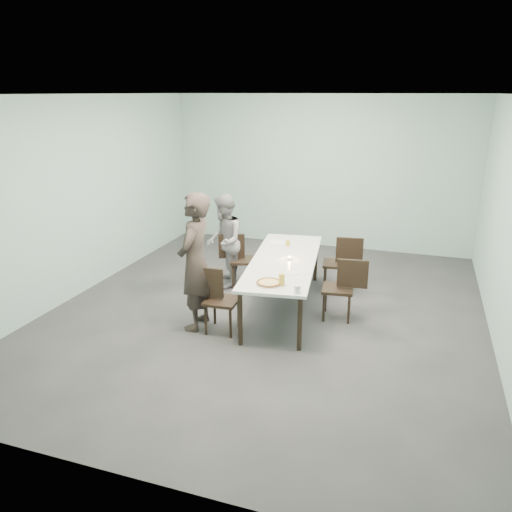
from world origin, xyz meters
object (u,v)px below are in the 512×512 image
(chair_far_left, at_px, (239,256))
(table, at_px, (284,263))
(chair_near_left, at_px, (216,295))
(diner_near, at_px, (195,262))
(pizza, at_px, (269,283))
(chair_near_right, at_px, (344,285))
(diner_far, at_px, (224,241))
(beer_glass, at_px, (282,280))
(tealight, at_px, (289,259))
(amber_tumbler, at_px, (288,243))
(chair_far_right, at_px, (342,260))
(side_plate, at_px, (292,273))
(water_tumbler, at_px, (297,289))

(chair_far_left, bearing_deg, table, -54.53)
(chair_near_left, height_order, chair_far_left, same)
(diner_near, relative_size, pizza, 5.40)
(chair_near_right, relative_size, diner_far, 0.58)
(table, relative_size, pizza, 7.93)
(table, height_order, chair_far_left, chair_far_left)
(chair_near_left, bearing_deg, diner_far, 105.23)
(beer_glass, xyz_separation_m, tealight, (-0.16, 0.99, -0.05))
(amber_tumbler, bearing_deg, beer_glass, -77.46)
(table, xyz_separation_m, chair_near_left, (-0.64, -0.98, -0.19))
(pizza, bearing_deg, chair_far_right, 73.13)
(diner_near, distance_m, beer_glass, 1.19)
(chair_near_left, height_order, chair_near_right, same)
(chair_far_left, bearing_deg, amber_tumbler, -18.05)
(pizza, bearing_deg, tealight, 90.07)
(side_plate, relative_size, beer_glass, 1.20)
(diner_far, bearing_deg, diner_near, -14.03)
(chair_near_left, relative_size, pizza, 2.56)
(chair_near_right, bearing_deg, amber_tumbler, -42.82)
(chair_far_left, bearing_deg, water_tumbler, -71.62)
(table, distance_m, chair_far_left, 1.15)
(chair_far_right, bearing_deg, diner_near, 41.91)
(water_tumbler, height_order, tealight, water_tumbler)
(chair_near_right, relative_size, side_plate, 4.83)
(beer_glass, height_order, water_tumbler, beer_glass)
(chair_far_left, height_order, amber_tumbler, chair_far_left)
(chair_near_right, xyz_separation_m, diner_near, (-1.82, -0.88, 0.42))
(chair_far_left, relative_size, pizza, 2.56)
(chair_far_left, distance_m, amber_tumbler, 0.86)
(beer_glass, bearing_deg, chair_far_right, 77.48)
(beer_glass, relative_size, amber_tumbler, 1.88)
(diner_near, distance_m, pizza, 1.03)
(beer_glass, bearing_deg, tealight, 99.40)
(chair_near_right, distance_m, water_tumbler, 1.18)
(chair_far_left, xyz_separation_m, beer_glass, (1.18, -1.63, 0.32))
(chair_near_left, distance_m, beer_glass, 0.95)
(diner_near, height_order, beer_glass, diner_near)
(table, height_order, chair_far_right, chair_far_right)
(chair_near_right, bearing_deg, diner_near, 19.44)
(table, distance_m, pizza, 1.00)
(diner_far, bearing_deg, amber_tumbler, 74.19)
(beer_glass, bearing_deg, diner_near, 178.54)
(chair_far_left, xyz_separation_m, water_tumbler, (1.41, -1.78, 0.29))
(chair_near_left, xyz_separation_m, diner_near, (-0.29, 0.03, 0.42))
(chair_far_left, distance_m, diner_near, 1.65)
(chair_far_left, bearing_deg, diner_far, -179.28)
(side_plate, relative_size, amber_tumbler, 2.25)
(pizza, height_order, beer_glass, beer_glass)
(chair_far_left, distance_m, chair_near_right, 1.95)
(diner_near, bearing_deg, water_tumbler, 79.34)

